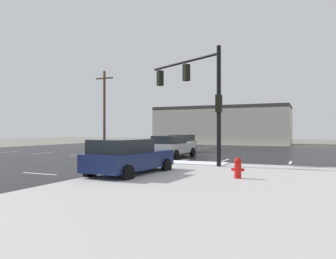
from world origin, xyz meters
name	(u,v)px	position (x,y,z in m)	size (l,w,h in m)	color
ground_plane	(145,157)	(0.00, 0.00, 0.00)	(120.00, 120.00, 0.00)	slate
road_asphalt	(145,157)	(0.00, 0.00, 0.01)	(44.00, 44.00, 0.02)	black
snow_strip_curbside	(190,163)	(5.00, -4.00, 0.17)	(4.00, 1.60, 0.06)	white
lane_markings	(151,159)	(1.20, -1.38, 0.02)	(36.15, 36.15, 0.01)	silver
traffic_signal_mast	(198,89)	(5.50, -4.13, 4.26)	(5.05, 2.78, 6.16)	black
fire_hydrant	(238,168)	(8.58, -8.58, 0.54)	(0.48, 0.26, 0.79)	red
strip_building_background	(222,125)	(-1.16, 27.05, 2.80)	(19.65, 8.00, 5.59)	beige
sedan_navy	(128,157)	(4.10, -9.14, 0.85)	(2.27, 4.63, 1.58)	#141E47
sedan_tan	(180,143)	(0.33, 6.17, 0.85)	(2.07, 4.56, 1.58)	tan
sedan_silver	(172,146)	(1.99, 0.47, 0.85)	(2.14, 4.58, 1.58)	#B7BABF
utility_pole_far	(104,108)	(-9.99, 9.11, 4.54)	(2.20, 0.28, 8.66)	brown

